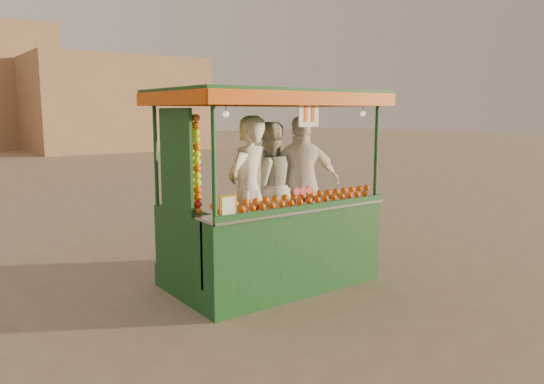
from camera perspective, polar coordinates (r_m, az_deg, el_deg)
ground at (r=6.34m, az=-2.48°, el=-10.66°), size 90.00×90.00×0.00m
building_right at (r=30.76m, az=-16.80°, el=9.14°), size 9.00×6.00×5.00m
juice_cart at (r=6.29m, az=-0.29°, el=-3.56°), size 2.59×1.68×2.36m
vendor_left at (r=6.24m, az=-2.60°, el=0.11°), size 0.76×0.63×1.79m
vendor_middle at (r=6.90m, az=-0.41°, el=0.59°), size 0.94×0.80×1.70m
vendor_right at (r=7.00m, az=3.29°, el=1.00°), size 1.13×0.80×1.78m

